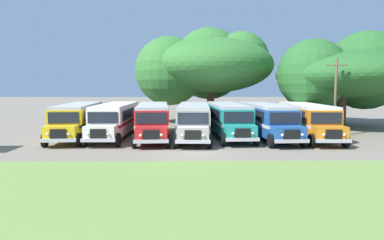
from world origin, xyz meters
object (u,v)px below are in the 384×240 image
(parked_bus_slot_3, at_px, (194,119))
(utility_pole, at_px, (335,95))
(parked_bus_slot_2, at_px, (153,119))
(parked_bus_slot_4, at_px, (228,118))
(parked_bus_slot_5, at_px, (266,119))
(parked_bus_slot_1, at_px, (116,118))
(broad_shade_tree, at_px, (207,65))
(parked_bus_slot_0, at_px, (78,119))
(secondary_tree, at_px, (342,74))
(parked_bus_slot_6, at_px, (306,119))

(parked_bus_slot_3, distance_m, utility_pole, 12.21)
(parked_bus_slot_2, bearing_deg, parked_bus_slot_3, 83.16)
(parked_bus_slot_4, bearing_deg, parked_bus_slot_5, 73.45)
(parked_bus_slot_1, height_order, parked_bus_slot_4, same)
(parked_bus_slot_2, relative_size, broad_shade_tree, 0.66)
(parked_bus_slot_0, xyz_separation_m, parked_bus_slot_5, (16.08, -0.59, 0.00))
(parked_bus_slot_2, distance_m, secondary_tree, 21.39)
(parked_bus_slot_0, xyz_separation_m, secondary_tree, (25.99, 7.25, 4.02))
(parked_bus_slot_0, xyz_separation_m, parked_bus_slot_2, (6.48, -0.52, 0.00))
(parked_bus_slot_0, xyz_separation_m, parked_bus_slot_1, (3.20, 0.03, 0.00))
(parked_bus_slot_4, height_order, broad_shade_tree, broad_shade_tree)
(parked_bus_slot_5, distance_m, parked_bus_slot_6, 3.45)
(parked_bus_slot_4, bearing_deg, parked_bus_slot_0, -92.72)
(parked_bus_slot_4, xyz_separation_m, secondary_tree, (13.08, 7.10, 4.02))
(parked_bus_slot_5, height_order, broad_shade_tree, broad_shade_tree)
(parked_bus_slot_3, bearing_deg, utility_pole, 92.62)
(parked_bus_slot_3, relative_size, broad_shade_tree, 0.66)
(parked_bus_slot_3, bearing_deg, broad_shade_tree, 173.60)
(secondary_tree, bearing_deg, parked_bus_slot_2, -158.28)
(parked_bus_slot_3, distance_m, secondary_tree, 18.38)
(parked_bus_slot_1, distance_m, parked_bus_slot_3, 6.74)
(utility_pole, bearing_deg, secondary_tree, 62.46)
(parked_bus_slot_3, xyz_separation_m, parked_bus_slot_4, (3.01, 0.84, 0.00))
(parked_bus_slot_2, xyz_separation_m, parked_bus_slot_4, (6.44, 0.68, 0.00))
(utility_pole, bearing_deg, parked_bus_slot_0, 178.69)
(parked_bus_slot_0, relative_size, secondary_tree, 0.73)
(parked_bus_slot_2, xyz_separation_m, parked_bus_slot_5, (9.61, -0.07, 0.00))
(parked_bus_slot_2, relative_size, utility_pole, 1.64)
(parked_bus_slot_5, xyz_separation_m, secondary_tree, (9.91, 7.84, 4.02))
(parked_bus_slot_4, distance_m, utility_pole, 9.28)
(parked_bus_slot_6, bearing_deg, broad_shade_tree, -149.65)
(parked_bus_slot_0, relative_size, parked_bus_slot_6, 1.01)
(parked_bus_slot_3, relative_size, parked_bus_slot_5, 0.99)
(parked_bus_slot_1, relative_size, parked_bus_slot_5, 0.99)
(parked_bus_slot_3, bearing_deg, parked_bus_slot_2, -90.93)
(parked_bus_slot_4, distance_m, broad_shade_tree, 14.23)
(parked_bus_slot_4, bearing_deg, parked_bus_slot_3, -77.85)
(parked_bus_slot_4, height_order, secondary_tree, secondary_tree)
(parked_bus_slot_3, bearing_deg, parked_bus_slot_1, -94.31)
(parked_bus_slot_4, height_order, parked_bus_slot_6, same)
(utility_pole, bearing_deg, broad_shade_tree, 126.01)
(secondary_tree, height_order, utility_pole, secondary_tree)
(secondary_tree, xyz_separation_m, utility_pole, (-4.04, -7.75, -2.01))
(parked_bus_slot_2, height_order, parked_bus_slot_4, same)
(parked_bus_slot_6, height_order, utility_pole, utility_pole)
(parked_bus_slot_2, bearing_deg, secondary_tree, 107.57)
(parked_bus_slot_6, bearing_deg, parked_bus_slot_3, -87.66)
(parked_bus_slot_0, distance_m, parked_bus_slot_4, 12.91)
(parked_bus_slot_6, bearing_deg, parked_bus_slot_4, -94.52)
(parked_bus_slot_2, bearing_deg, parked_bus_slot_4, 91.84)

